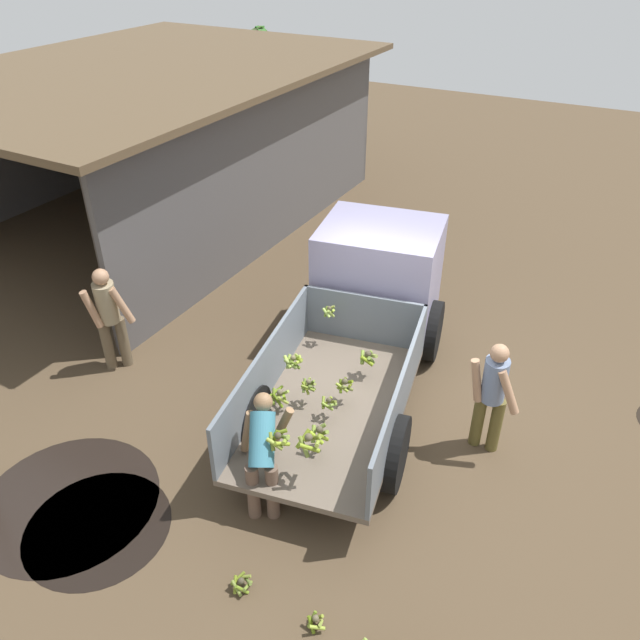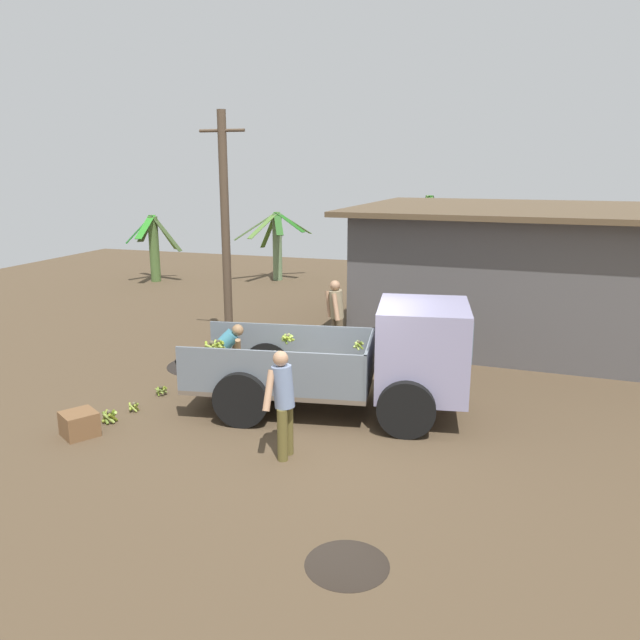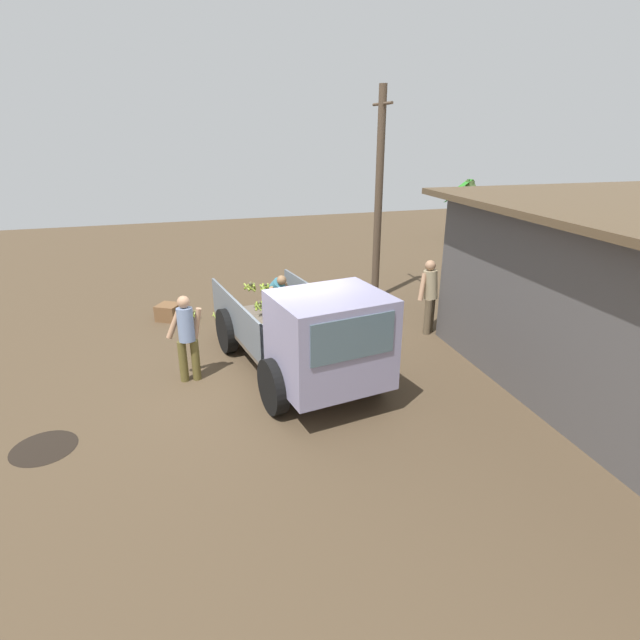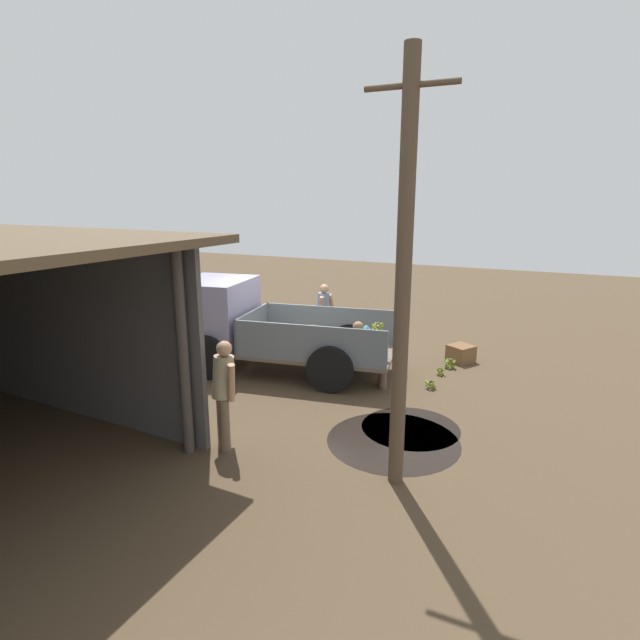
{
  "view_description": "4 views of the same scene",
  "coord_description": "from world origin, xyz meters",
  "px_view_note": "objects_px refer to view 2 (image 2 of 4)",
  "views": [
    {
      "loc": [
        -6.41,
        -2.3,
        5.81
      ],
      "look_at": [
        0.17,
        1.04,
        0.94
      ],
      "focal_mm": 35.0,
      "sensor_mm": 36.0,
      "label": 1
    },
    {
      "loc": [
        2.89,
        -9.42,
        4.18
      ],
      "look_at": [
        -0.41,
        0.63,
        1.57
      ],
      "focal_mm": 35.0,
      "sensor_mm": 36.0,
      "label": 2
    },
    {
      "loc": [
        8.41,
        -1.66,
        4.37
      ],
      "look_at": [
        0.32,
        0.82,
        1.13
      ],
      "focal_mm": 28.0,
      "sensor_mm": 36.0,
      "label": 3
    },
    {
      "loc": [
        -5.31,
        9.54,
        3.76
      ],
      "look_at": [
        -0.85,
        -0.08,
        1.1
      ],
      "focal_mm": 28.0,
      "sensor_mm": 36.0,
      "label": 4
    }
  ],
  "objects_px": {
    "cargo_truck": "(389,357)",
    "utility_pole": "(225,230)",
    "person_bystander_near_shed": "(336,313)",
    "banana_bunch_on_ground_0": "(134,406)",
    "wooden_crate_0": "(79,424)",
    "banana_bunch_on_ground_1": "(161,390)",
    "banana_bunch_on_ground_2": "(109,416)",
    "person_worker_loading": "(222,355)",
    "person_foreground_visitor": "(283,399)"
  },
  "relations": [
    {
      "from": "cargo_truck",
      "to": "utility_pole",
      "type": "relative_size",
      "value": 0.92
    },
    {
      "from": "banana_bunch_on_ground_0",
      "to": "banana_bunch_on_ground_2",
      "type": "height_order",
      "value": "banana_bunch_on_ground_2"
    },
    {
      "from": "person_foreground_visitor",
      "to": "banana_bunch_on_ground_2",
      "type": "distance_m",
      "value": 3.34
    },
    {
      "from": "banana_bunch_on_ground_1",
      "to": "cargo_truck",
      "type": "bearing_deg",
      "value": 5.93
    },
    {
      "from": "utility_pole",
      "to": "person_bystander_near_shed",
      "type": "height_order",
      "value": "utility_pole"
    },
    {
      "from": "utility_pole",
      "to": "banana_bunch_on_ground_1",
      "type": "distance_m",
      "value": 4.4
    },
    {
      "from": "cargo_truck",
      "to": "utility_pole",
      "type": "height_order",
      "value": "utility_pole"
    },
    {
      "from": "person_worker_loading",
      "to": "banana_bunch_on_ground_1",
      "type": "relative_size",
      "value": 5.73
    },
    {
      "from": "banana_bunch_on_ground_0",
      "to": "banana_bunch_on_ground_1",
      "type": "height_order",
      "value": "banana_bunch_on_ground_1"
    },
    {
      "from": "utility_pole",
      "to": "wooden_crate_0",
      "type": "relative_size",
      "value": 10.72
    },
    {
      "from": "person_bystander_near_shed",
      "to": "banana_bunch_on_ground_2",
      "type": "xyz_separation_m",
      "value": [
        -2.43,
        -5.09,
        -0.82
      ]
    },
    {
      "from": "person_worker_loading",
      "to": "wooden_crate_0",
      "type": "xyz_separation_m",
      "value": [
        -1.35,
        -2.35,
        -0.6
      ]
    },
    {
      "from": "person_foreground_visitor",
      "to": "wooden_crate_0",
      "type": "height_order",
      "value": "person_foreground_visitor"
    },
    {
      "from": "person_worker_loading",
      "to": "banana_bunch_on_ground_1",
      "type": "distance_m",
      "value": 1.35
    },
    {
      "from": "person_foreground_visitor",
      "to": "person_bystander_near_shed",
      "type": "relative_size",
      "value": 0.96
    },
    {
      "from": "cargo_truck",
      "to": "wooden_crate_0",
      "type": "height_order",
      "value": "cargo_truck"
    },
    {
      "from": "person_bystander_near_shed",
      "to": "wooden_crate_0",
      "type": "relative_size",
      "value": 3.36
    },
    {
      "from": "utility_pole",
      "to": "banana_bunch_on_ground_1",
      "type": "bearing_deg",
      "value": -84.94
    },
    {
      "from": "wooden_crate_0",
      "to": "person_foreground_visitor",
      "type": "bearing_deg",
      "value": 5.34
    },
    {
      "from": "cargo_truck",
      "to": "banana_bunch_on_ground_0",
      "type": "relative_size",
      "value": 23.73
    },
    {
      "from": "person_foreground_visitor",
      "to": "banana_bunch_on_ground_1",
      "type": "height_order",
      "value": "person_foreground_visitor"
    },
    {
      "from": "person_worker_loading",
      "to": "wooden_crate_0",
      "type": "relative_size",
      "value": 2.7
    },
    {
      "from": "utility_pole",
      "to": "person_bystander_near_shed",
      "type": "bearing_deg",
      "value": 4.13
    },
    {
      "from": "cargo_truck",
      "to": "banana_bunch_on_ground_0",
      "type": "height_order",
      "value": "cargo_truck"
    },
    {
      "from": "person_bystander_near_shed",
      "to": "banana_bunch_on_ground_2",
      "type": "height_order",
      "value": "person_bystander_near_shed"
    },
    {
      "from": "utility_pole",
      "to": "person_worker_loading",
      "type": "distance_m",
      "value": 3.95
    },
    {
      "from": "banana_bunch_on_ground_1",
      "to": "banana_bunch_on_ground_2",
      "type": "bearing_deg",
      "value": -94.78
    },
    {
      "from": "person_worker_loading",
      "to": "banana_bunch_on_ground_1",
      "type": "bearing_deg",
      "value": 172.72
    },
    {
      "from": "person_worker_loading",
      "to": "person_bystander_near_shed",
      "type": "bearing_deg",
      "value": 43.8
    },
    {
      "from": "cargo_truck",
      "to": "banana_bunch_on_ground_2",
      "type": "xyz_separation_m",
      "value": [
        -4.35,
        -1.84,
        -0.92
      ]
    },
    {
      "from": "person_bystander_near_shed",
      "to": "wooden_crate_0",
      "type": "bearing_deg",
      "value": 21.46
    },
    {
      "from": "banana_bunch_on_ground_1",
      "to": "banana_bunch_on_ground_2",
      "type": "distance_m",
      "value": 1.41
    },
    {
      "from": "banana_bunch_on_ground_2",
      "to": "wooden_crate_0",
      "type": "xyz_separation_m",
      "value": [
        -0.14,
        -0.57,
        0.08
      ]
    },
    {
      "from": "person_bystander_near_shed",
      "to": "banana_bunch_on_ground_0",
      "type": "height_order",
      "value": "person_bystander_near_shed"
    },
    {
      "from": "person_bystander_near_shed",
      "to": "banana_bunch_on_ground_1",
      "type": "bearing_deg",
      "value": 13.73
    },
    {
      "from": "cargo_truck",
      "to": "person_bystander_near_shed",
      "type": "distance_m",
      "value": 3.77
    },
    {
      "from": "person_worker_loading",
      "to": "banana_bunch_on_ground_0",
      "type": "bearing_deg",
      "value": -158.29
    },
    {
      "from": "utility_pole",
      "to": "banana_bunch_on_ground_2",
      "type": "bearing_deg",
      "value": -87.75
    },
    {
      "from": "cargo_truck",
      "to": "person_worker_loading",
      "type": "distance_m",
      "value": 3.15
    },
    {
      "from": "person_worker_loading",
      "to": "person_bystander_near_shed",
      "type": "distance_m",
      "value": 3.53
    },
    {
      "from": "cargo_truck",
      "to": "wooden_crate_0",
      "type": "bearing_deg",
      "value": -160.66
    },
    {
      "from": "wooden_crate_0",
      "to": "banana_bunch_on_ground_0",
      "type": "bearing_deg",
      "value": 78.13
    },
    {
      "from": "cargo_truck",
      "to": "utility_pole",
      "type": "bearing_deg",
      "value": 137.13
    },
    {
      "from": "utility_pole",
      "to": "banana_bunch_on_ground_2",
      "type": "xyz_separation_m",
      "value": [
        0.19,
        -4.9,
        -2.64
      ]
    },
    {
      "from": "person_foreground_visitor",
      "to": "wooden_crate_0",
      "type": "relative_size",
      "value": 3.23
    },
    {
      "from": "person_foreground_visitor",
      "to": "banana_bunch_on_ground_1",
      "type": "distance_m",
      "value": 3.62
    },
    {
      "from": "utility_pole",
      "to": "wooden_crate_0",
      "type": "bearing_deg",
      "value": -89.41
    },
    {
      "from": "person_foreground_visitor",
      "to": "banana_bunch_on_ground_0",
      "type": "height_order",
      "value": "person_foreground_visitor"
    },
    {
      "from": "banana_bunch_on_ground_2",
      "to": "wooden_crate_0",
      "type": "distance_m",
      "value": 0.59
    },
    {
      "from": "banana_bunch_on_ground_0",
      "to": "person_bystander_near_shed",
      "type": "bearing_deg",
      "value": 62.83
    }
  ]
}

